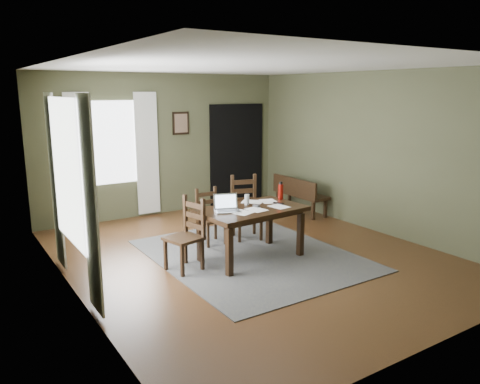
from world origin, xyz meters
TOP-DOWN VIEW (x-y plane):
  - ground at (0.00, 0.00)m, footprint 5.00×6.00m
  - room_shell at (0.00, 0.00)m, footprint 5.02×6.02m
  - rug at (0.00, 0.00)m, footprint 2.60×3.20m
  - dining_table at (-0.07, -0.11)m, footprint 1.54×1.00m
  - chair_end at (-1.03, 0.02)m, footprint 0.52×0.52m
  - chair_back_left at (-0.22, 0.82)m, footprint 0.38×0.38m
  - chair_back_right at (0.41, 0.76)m, footprint 0.56×0.56m
  - bench at (2.16, 1.51)m, footprint 0.41×1.27m
  - laptop at (-0.45, -0.05)m, footprint 0.40×0.36m
  - computer_mouse at (0.02, -0.10)m, footprint 0.07×0.10m
  - tv_remote at (0.40, -0.11)m, footprint 0.10×0.17m
  - drinking_glass at (-0.01, 0.09)m, footprint 0.08×0.08m
  - water_bottle at (0.60, 0.10)m, footprint 0.10×0.10m
  - paper_a at (-0.33, -0.22)m, footprint 0.34×0.39m
  - paper_b at (0.30, -0.26)m, footprint 0.24×0.30m
  - paper_c at (0.15, 0.19)m, footprint 0.37×0.38m
  - paper_d at (0.37, 0.09)m, footprint 0.30×0.34m
  - paper_e at (-0.07, -0.23)m, footprint 0.26×0.32m
  - window_left at (-2.47, 0.20)m, footprint 0.01×1.30m
  - window_back at (-1.00, 2.97)m, footprint 1.00×0.01m
  - curtain_left_near at (-2.44, -0.62)m, footprint 0.03×0.48m
  - curtain_left_far at (-2.44, 1.02)m, footprint 0.03×0.48m
  - curtain_back_left at (-1.62, 2.94)m, footprint 0.44×0.03m
  - curtain_back_right at (-0.38, 2.94)m, footprint 0.44×0.03m
  - framed_picture at (0.35, 2.97)m, footprint 0.34×0.03m
  - doorway_back at (1.65, 2.97)m, footprint 1.30×0.03m

SIDE VIEW (x-z plane):
  - ground at x=0.00m, z-range -0.01..0.00m
  - rug at x=0.00m, z-range 0.00..0.01m
  - bench at x=2.16m, z-range 0.07..0.78m
  - chair_back_left at x=-0.22m, z-range -0.01..0.86m
  - chair_end at x=-1.03m, z-range -0.01..0.97m
  - chair_back_right at x=0.41m, z-range -0.01..1.01m
  - dining_table at x=-0.07m, z-range 0.29..1.03m
  - paper_b at x=0.30m, z-range 0.75..0.75m
  - paper_e at x=-0.07m, z-range 0.75..0.75m
  - paper_d at x=0.37m, z-range 0.75..0.75m
  - paper_c at x=0.15m, z-range 0.75..0.75m
  - paper_a at x=-0.33m, z-range 0.75..0.76m
  - tv_remote at x=0.40m, z-range 0.75..0.77m
  - computer_mouse at x=0.02m, z-range 0.75..0.78m
  - laptop at x=-0.45m, z-range 0.70..0.92m
  - drinking_glass at x=-0.01m, z-range 0.75..0.90m
  - water_bottle at x=0.60m, z-range 0.74..1.01m
  - doorway_back at x=1.65m, z-range 0.00..2.10m
  - curtain_left_near at x=-2.44m, z-range 0.05..2.35m
  - curtain_left_far at x=-2.44m, z-range 0.05..2.35m
  - curtain_back_left at x=-1.62m, z-range 0.05..2.35m
  - curtain_back_right at x=-0.38m, z-range 0.05..2.35m
  - window_left at x=-2.47m, z-range 0.60..2.30m
  - window_back at x=-1.00m, z-range 0.70..2.20m
  - framed_picture at x=0.35m, z-range 1.53..1.97m
  - room_shell at x=0.00m, z-range 0.45..3.16m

